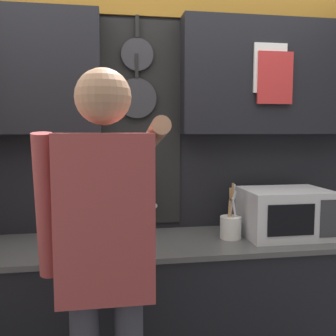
% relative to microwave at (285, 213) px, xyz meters
% --- Properties ---
extents(base_cabinet_counter, '(2.40, 0.61, 0.90)m').
position_rel_microwave_xyz_m(base_cabinet_counter, '(-0.63, 0.01, -0.60)').
color(base_cabinet_counter, black).
rests_on(base_cabinet_counter, ground_plane).
extents(back_wall_unit, '(2.97, 0.23, 2.53)m').
position_rel_microwave_xyz_m(back_wall_unit, '(-0.61, 0.28, 0.51)').
color(back_wall_unit, black).
rests_on(back_wall_unit, ground_plane).
extents(microwave, '(0.51, 0.38, 0.29)m').
position_rel_microwave_xyz_m(microwave, '(0.00, 0.00, 0.00)').
color(microwave, silver).
rests_on(microwave, base_cabinet_counter).
extents(knife_block, '(0.11, 0.15, 0.28)m').
position_rel_microwave_xyz_m(knife_block, '(-1.06, 0.00, -0.04)').
color(knife_block, brown).
rests_on(knife_block, base_cabinet_counter).
extents(utensil_crock, '(0.13, 0.13, 0.34)m').
position_rel_microwave_xyz_m(utensil_crock, '(-0.35, 0.00, -0.06)').
color(utensil_crock, white).
rests_on(utensil_crock, base_cabinet_counter).
extents(person, '(0.54, 0.70, 1.79)m').
position_rel_microwave_xyz_m(person, '(-1.09, -0.62, 0.03)').
color(person, '#383842').
rests_on(person, ground_plane).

